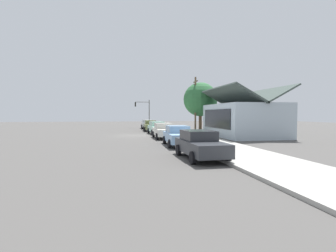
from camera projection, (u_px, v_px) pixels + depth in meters
The scene contains 13 objects.
ground_plane at pixel (136, 136), 31.00m from camera, with size 120.00×120.00×0.00m, color #4C4947.
sidewalk_curb at pixel (182, 134), 31.99m from camera, with size 60.00×4.20×0.16m, color #A3A099.
car_silver at pixel (147, 124), 45.92m from camera, with size 4.86×2.08×1.59m.
car_olive at pixel (150, 126), 39.39m from camera, with size 4.79×2.09×1.59m.
car_seafoam at pixel (157, 128), 33.42m from camera, with size 4.75×2.23×1.59m.
car_ivory at pixel (164, 131), 27.40m from camera, with size 4.50×2.06×1.59m.
car_skyblue at pixel (178, 135), 21.18m from camera, with size 4.93×2.20×1.59m.
car_charcoal at pixel (200, 144), 15.00m from camera, with size 4.83×2.19×1.59m.
storefront_building at pixel (243, 119), 29.78m from camera, with size 10.27×6.74×5.51m.
shade_tree at pixel (200, 100), 36.39m from camera, with size 4.67×4.67×6.90m.
traffic_light_main at pixel (144, 109), 49.59m from camera, with size 0.37×2.79×5.20m.
utility_pole_wooden at pixel (195, 104), 35.39m from camera, with size 1.80×0.24×7.50m.
fire_hydrant_red at pixel (177, 133), 27.95m from camera, with size 0.22×0.22×0.71m.
Camera 1 is at (31.11, -1.71, 2.54)m, focal length 28.13 mm.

